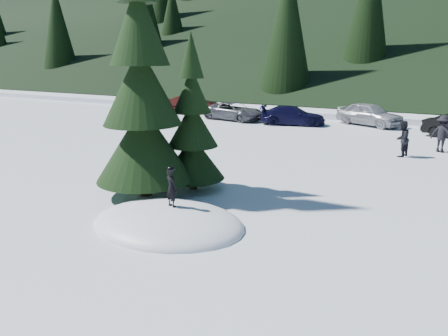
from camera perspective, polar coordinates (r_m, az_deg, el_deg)
The scene contains 12 objects.
ground at distance 12.41m, azimuth -7.29°, elevation -7.36°, with size 200.00×200.00×0.00m, color white.
snow_mound at distance 12.41m, azimuth -7.29°, elevation -7.36°, with size 4.48×3.52×0.96m, color white.
spruce_tall at distance 14.35m, azimuth -10.70°, elevation 9.18°, with size 3.20×3.20×8.60m.
spruce_short at distance 15.04m, azimuth -4.14°, elevation 4.96°, with size 2.20×2.20×5.37m.
child_skier at distance 12.23m, azimuth -6.89°, elevation -2.56°, with size 0.40×0.26×1.10m, color black.
adult_0 at distance 21.78m, azimuth 22.22°, elevation 3.55°, with size 0.82×0.64×1.68m, color black.
adult_2 at distance 23.60m, azimuth 26.65°, elevation 4.02°, with size 1.16×0.67×1.80m, color black.
car_0 at distance 37.86m, azimuth -11.38°, elevation 8.36°, with size 1.56×3.87×1.32m, color black.
car_1 at distance 35.43m, azimuth -4.24°, elevation 8.28°, with size 1.50×4.31×1.42m, color #3B0D0A.
car_2 at distance 31.77m, azimuth 1.27°, elevation 7.43°, with size 2.09×4.54×1.26m, color #515259.
car_3 at distance 29.87m, azimuth 8.96°, elevation 6.79°, with size 1.76×4.32×1.25m, color black.
car_4 at distance 30.77m, azimuth 18.46°, elevation 6.70°, with size 1.80×4.48×1.52m, color #9B9DA3.
Camera 1 is at (6.84, -9.27, 4.63)m, focal length 35.00 mm.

